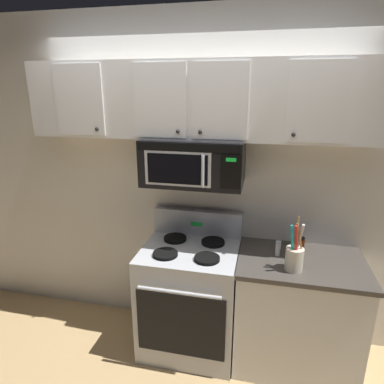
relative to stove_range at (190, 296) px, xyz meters
name	(u,v)px	position (x,y,z in m)	size (l,w,h in m)	color
ground_plane	(178,383)	(0.00, -0.42, -0.47)	(8.00, 8.00, 0.00)	tan
back_wall	(200,182)	(0.00, 0.37, 0.88)	(5.20, 0.10, 2.70)	silver
stove_range	(190,296)	(0.00, 0.00, 0.00)	(0.76, 0.69, 1.12)	#B7BABF
over_range_microwave	(193,162)	(0.00, 0.12, 1.11)	(0.76, 0.43, 0.35)	black
upper_cabinets	(194,100)	(0.00, 0.15, 1.56)	(2.50, 0.36, 0.55)	silver
counter_segment	(296,312)	(0.84, 0.01, -0.02)	(0.93, 0.65, 0.90)	silver
utensil_crock_cream	(294,256)	(0.77, -0.15, 0.54)	(0.13, 0.13, 0.39)	beige
salt_shaker	(278,248)	(0.67, 0.04, 0.49)	(0.04, 0.04, 0.12)	white
spice_jar	(301,245)	(0.85, 0.14, 0.49)	(0.05, 0.05, 0.12)	#C64C19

